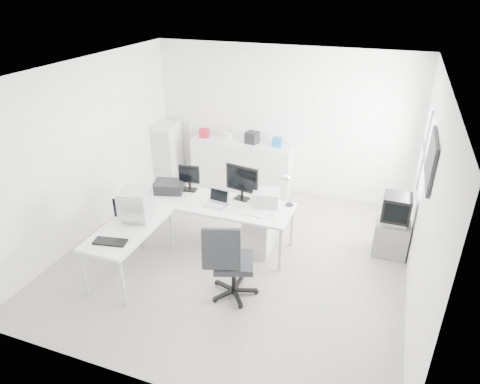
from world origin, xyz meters
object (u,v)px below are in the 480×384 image
(crt_monitor, at_px, (136,205))
(filing_cabinet, at_px, (168,153))
(lcd_monitor_small, at_px, (189,178))
(laser_printer, at_px, (266,197))
(office_chair, at_px, (234,259))
(drawer_pedestal, at_px, (259,234))
(side_desk, at_px, (131,250))
(lcd_monitor_large, at_px, (242,183))
(main_desk, at_px, (216,223))
(sideboard, at_px, (242,166))
(inkjet_printer, at_px, (169,187))
(crt_tv, at_px, (396,210))
(tv_cabinet, at_px, (391,238))
(laptop, at_px, (215,200))

(crt_monitor, bearing_deg, filing_cabinet, 98.70)
(lcd_monitor_small, xyz_separation_m, laser_printer, (1.30, -0.03, -0.11))
(office_chair, bearing_deg, drawer_pedestal, 71.37)
(crt_monitor, distance_m, office_chair, 1.62)
(side_desk, height_order, lcd_monitor_small, lcd_monitor_small)
(lcd_monitor_small, distance_m, lcd_monitor_large, 0.90)
(main_desk, xyz_separation_m, sideboard, (-0.29, 2.04, 0.13))
(side_desk, bearing_deg, lcd_monitor_small, 77.47)
(inkjet_printer, distance_m, crt_tv, 3.52)
(side_desk, distance_m, laser_printer, 2.13)
(sideboard, bearing_deg, tv_cabinet, -25.30)
(sideboard, bearing_deg, laptop, -80.93)
(lcd_monitor_small, bearing_deg, laser_printer, -7.49)
(laser_printer, relative_size, office_chair, 0.34)
(laptop, distance_m, laser_printer, 0.77)
(laser_printer, bearing_deg, lcd_monitor_small, 168.04)
(crt_monitor, relative_size, office_chair, 0.39)
(lcd_monitor_large, bearing_deg, drawer_pedestal, -19.26)
(lcd_monitor_large, bearing_deg, crt_tv, 20.66)
(lcd_monitor_small, height_order, laser_printer, lcd_monitor_small)
(lcd_monitor_large, bearing_deg, main_desk, -133.97)
(office_chair, bearing_deg, filing_cabinet, 112.25)
(crt_tv, bearing_deg, crt_monitor, -156.55)
(office_chair, height_order, crt_tv, office_chair)
(lcd_monitor_small, bearing_deg, office_chair, -52.18)
(laser_printer, distance_m, crt_tv, 1.93)
(main_desk, height_order, crt_monitor, crt_monitor)
(sideboard, bearing_deg, filing_cabinet, -174.80)
(crt_tv, bearing_deg, laser_printer, -166.85)
(crt_tv, bearing_deg, lcd_monitor_large, -169.82)
(crt_monitor, bearing_deg, inkjet_printer, 78.30)
(filing_cabinet, bearing_deg, sideboard, 5.20)
(crt_monitor, height_order, tv_cabinet, crt_monitor)
(drawer_pedestal, height_order, inkjet_printer, inkjet_printer)
(inkjet_printer, bearing_deg, crt_monitor, -105.14)
(tv_cabinet, distance_m, filing_cabinet, 4.68)
(inkjet_printer, height_order, crt_tv, crt_tv)
(side_desk, relative_size, inkjet_printer, 2.98)
(inkjet_printer, relative_size, laser_printer, 1.21)
(main_desk, height_order, laser_printer, laser_printer)
(lcd_monitor_large, distance_m, laser_printer, 0.44)
(drawer_pedestal, distance_m, sideboard, 2.23)
(laptop, relative_size, laser_printer, 0.83)
(side_desk, relative_size, lcd_monitor_large, 2.46)
(laser_printer, distance_m, office_chair, 1.31)
(inkjet_printer, height_order, laptop, laptop)
(office_chair, height_order, filing_cabinet, filing_cabinet)
(main_desk, height_order, crt_tv, crt_tv)
(side_desk, height_order, lcd_monitor_large, lcd_monitor_large)
(lcd_monitor_small, height_order, office_chair, lcd_monitor_small)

